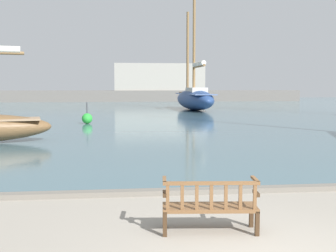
# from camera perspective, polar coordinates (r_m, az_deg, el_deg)

# --- Properties ---
(harbor_water) EXTENTS (100.00, 80.00, 0.08)m
(harbor_water) POSITION_cam_1_polar(r_m,az_deg,el_deg) (49.67, -4.05, 2.54)
(harbor_water) COLOR #476670
(harbor_water) RESTS_ON ground
(quay_edge_kerb) EXTENTS (40.00, 0.30, 0.12)m
(quay_edge_kerb) POSITION_cam_1_polar(r_m,az_deg,el_deg) (9.93, 5.43, -8.72)
(quay_edge_kerb) COLOR slate
(quay_edge_kerb) RESTS_ON ground
(park_bench) EXTENTS (1.64, 0.67, 0.92)m
(park_bench) POSITION_cam_1_polar(r_m,az_deg,el_deg) (7.28, 5.70, -10.62)
(park_bench) COLOR #3D2A19
(park_bench) RESTS_ON ground
(sailboat_outer_starboard) EXTENTS (3.40, 13.98, 14.38)m
(sailboat_outer_starboard) POSITION_cam_1_polar(r_m,az_deg,el_deg) (43.44, 3.60, 3.90)
(sailboat_outer_starboard) COLOR navy
(sailboat_outer_starboard) RESTS_ON harbor_water
(channel_buoy) EXTENTS (0.67, 0.67, 1.37)m
(channel_buoy) POSITION_cam_1_polar(r_m,az_deg,el_deg) (27.66, -10.90, 1.02)
(channel_buoy) COLOR green
(channel_buoy) RESTS_ON harbor_water
(far_breakwater) EXTENTS (54.65, 2.40, 6.31)m
(far_breakwater) POSITION_cam_1_polar(r_m,az_deg,el_deg) (67.97, -3.71, 4.95)
(far_breakwater) COLOR #66605B
(far_breakwater) RESTS_ON ground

